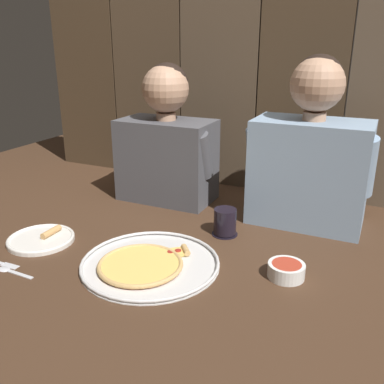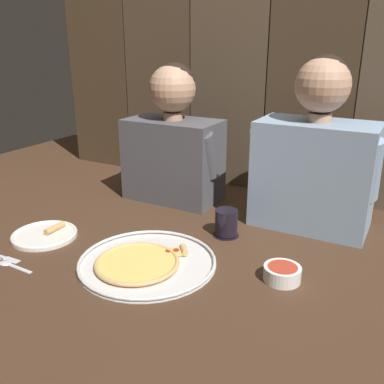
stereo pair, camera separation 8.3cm
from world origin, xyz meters
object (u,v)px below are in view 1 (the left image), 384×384
(pizza_tray, at_px, (147,263))
(diner_left, at_px, (166,140))
(dinner_plate, at_px, (41,239))
(dipping_bowl, at_px, (286,270))
(drinking_glass, at_px, (225,222))
(diner_right, at_px, (311,153))

(pizza_tray, distance_m, diner_left, 0.64)
(dinner_plate, relative_size, diner_left, 0.39)
(pizza_tray, distance_m, dinner_plate, 0.41)
(pizza_tray, xyz_separation_m, dipping_bowl, (0.40, 0.12, 0.01))
(drinking_glass, bearing_deg, diner_right, 45.29)
(dipping_bowl, height_order, diner_right, diner_right)
(diner_right, bearing_deg, dinner_plate, -144.79)
(drinking_glass, xyz_separation_m, diner_left, (-0.35, 0.24, 0.21))
(dinner_plate, distance_m, diner_right, 0.99)
(dinner_plate, relative_size, diner_right, 0.37)
(drinking_glass, height_order, diner_right, diner_right)
(diner_left, bearing_deg, dipping_bowl, -34.73)
(pizza_tray, xyz_separation_m, diner_right, (0.37, 0.54, 0.26))
(diner_right, bearing_deg, drinking_glass, -134.71)
(drinking_glass, relative_size, diner_right, 0.16)
(pizza_tray, bearing_deg, dipping_bowl, 16.20)
(pizza_tray, relative_size, diner_right, 0.70)
(dipping_bowl, distance_m, diner_right, 0.49)
(pizza_tray, xyz_separation_m, drinking_glass, (0.13, 0.31, 0.04))
(pizza_tray, bearing_deg, dinner_plate, -178.84)
(dinner_plate, xyz_separation_m, diner_left, (0.19, 0.55, 0.25))
(dinner_plate, height_order, dipping_bowl, dipping_bowl)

